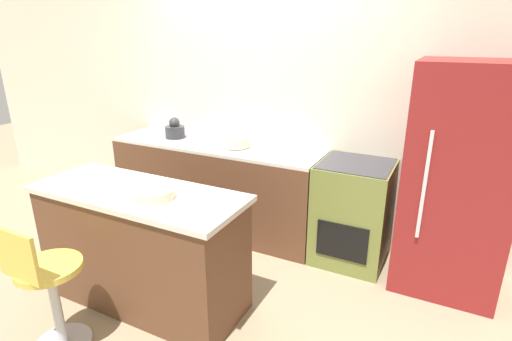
{
  "coord_description": "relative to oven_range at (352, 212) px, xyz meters",
  "views": [
    {
      "loc": [
        1.73,
        -2.85,
        1.93
      ],
      "look_at": [
        0.45,
        -0.32,
        0.93
      ],
      "focal_mm": 28.0,
      "sensor_mm": 36.0,
      "label": 1
    }
  ],
  "objects": [
    {
      "name": "refrigerator",
      "position": [
        0.76,
        -0.02,
        0.43
      ],
      "size": [
        0.74,
        0.66,
        1.74
      ],
      "color": "maroon",
      "rests_on": "ground_plane"
    },
    {
      "name": "mixing_bowl",
      "position": [
        -1.14,
        -0.01,
        0.49
      ],
      "size": [
        0.26,
        0.26,
        0.09
      ],
      "color": "beige",
      "rests_on": "back_counter"
    },
    {
      "name": "ground_plane",
      "position": [
        -1.06,
        -0.31,
        -0.45
      ],
      "size": [
        14.0,
        14.0,
        0.0
      ],
      "primitive_type": "plane",
      "color": "#998466"
    },
    {
      "name": "oven_range",
      "position": [
        0.0,
        0.0,
        0.0
      ],
      "size": [
        0.6,
        0.6,
        0.9
      ],
      "color": "olive",
      "rests_on": "ground_plane"
    },
    {
      "name": "wall_back",
      "position": [
        -1.06,
        0.33,
        0.85
      ],
      "size": [
        8.0,
        0.06,
        2.6
      ],
      "color": "beige",
      "rests_on": "ground_plane"
    },
    {
      "name": "fruit_bowl",
      "position": [
        -1.03,
        -1.31,
        0.47
      ],
      "size": [
        0.28,
        0.28,
        0.06
      ],
      "color": "beige",
      "rests_on": "kitchen_island"
    },
    {
      "name": "kitchen_island",
      "position": [
        -1.22,
        -1.27,
        -0.0
      ],
      "size": [
        1.56,
        0.61,
        0.89
      ],
      "color": "brown",
      "rests_on": "ground_plane"
    },
    {
      "name": "back_counter",
      "position": [
        -1.38,
        0.0,
        -0.0
      ],
      "size": [
        2.14,
        0.59,
        0.9
      ],
      "color": "brown",
      "rests_on": "ground_plane"
    },
    {
      "name": "stool_chair",
      "position": [
        -1.38,
        -1.91,
        -0.01
      ],
      "size": [
        0.39,
        0.39,
        0.9
      ],
      "color": "#B7B7BC",
      "rests_on": "ground_plane"
    },
    {
      "name": "kettle",
      "position": [
        -1.85,
        -0.01,
        0.53
      ],
      "size": [
        0.2,
        0.2,
        0.21
      ],
      "color": "#333338",
      "rests_on": "back_counter"
    }
  ]
}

